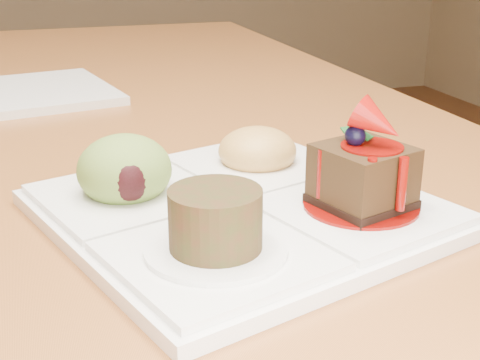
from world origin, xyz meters
name	(u,v)px	position (x,y,z in m)	size (l,w,h in m)	color
dining_table	(61,177)	(0.00, 0.00, 0.68)	(1.00, 1.80, 0.75)	#9C5728
sampler_plate	(234,193)	(0.13, -0.33, 0.77)	(0.36, 0.36, 0.11)	white
second_plate	(27,93)	(-0.03, 0.17, 0.76)	(0.23, 0.23, 0.01)	white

